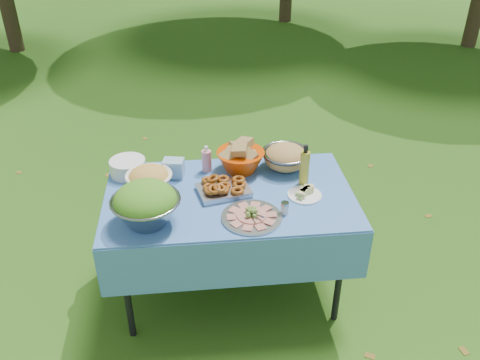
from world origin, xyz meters
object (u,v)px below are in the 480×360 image
object	(u,v)px
picnic_table	(230,245)
bread_bowl	(241,156)
plate_stack	(128,167)
charcuterie_platter	(252,212)
pasta_bowl_steel	(286,157)
salad_bowl	(146,204)
oil_bottle	(305,165)

from	to	relation	value
picnic_table	bread_bowl	distance (m)	0.56
plate_stack	charcuterie_platter	distance (m)	0.90
picnic_table	pasta_bowl_steel	world-z (taller)	pasta_bowl_steel
picnic_table	charcuterie_platter	bearing A→B (deg)	-68.29
salad_bowl	plate_stack	world-z (taller)	salad_bowl
bread_bowl	charcuterie_platter	xyz separation A→B (m)	(0.01, -0.52, -0.06)
bread_bowl	oil_bottle	size ratio (longest dim) A/B	1.15
picnic_table	salad_bowl	bearing A→B (deg)	-153.12
pasta_bowl_steel	charcuterie_platter	bearing A→B (deg)	-118.30
picnic_table	charcuterie_platter	size ratio (longest dim) A/B	4.35
charcuterie_platter	pasta_bowl_steel	bearing A→B (deg)	61.70
plate_stack	pasta_bowl_steel	distance (m)	0.99
picnic_table	bread_bowl	bearing A→B (deg)	70.76
picnic_table	oil_bottle	size ratio (longest dim) A/B	5.56
pasta_bowl_steel	charcuterie_platter	size ratio (longest dim) A/B	0.90
picnic_table	salad_bowl	size ratio (longest dim) A/B	3.96
pasta_bowl_steel	oil_bottle	world-z (taller)	oil_bottle
salad_bowl	bread_bowl	bearing A→B (deg)	42.10
salad_bowl	oil_bottle	size ratio (longest dim) A/B	1.41
salad_bowl	oil_bottle	xyz separation A→B (m)	(0.92, 0.31, 0.01)
plate_stack	oil_bottle	distance (m)	1.09
picnic_table	oil_bottle	bearing A→B (deg)	8.71
bread_bowl	pasta_bowl_steel	xyz separation A→B (m)	(0.29, 0.00, -0.02)
salad_bowl	pasta_bowl_steel	world-z (taller)	salad_bowl
picnic_table	oil_bottle	distance (m)	0.69
plate_stack	pasta_bowl_steel	bearing A→B (deg)	-1.49
plate_stack	charcuterie_platter	size ratio (longest dim) A/B	0.66
oil_bottle	bread_bowl	bearing A→B (deg)	151.32
picnic_table	oil_bottle	world-z (taller)	oil_bottle
charcuterie_platter	oil_bottle	bearing A→B (deg)	42.03
pasta_bowl_steel	charcuterie_platter	distance (m)	0.59
salad_bowl	plate_stack	bearing A→B (deg)	105.25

